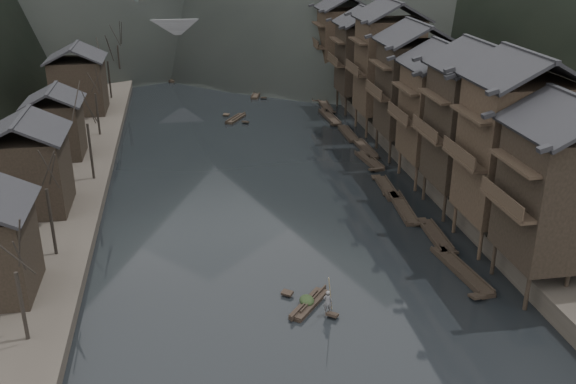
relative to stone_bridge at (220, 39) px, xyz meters
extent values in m
plane|color=black|center=(0.00, -72.00, -5.11)|extent=(300.00, 300.00, 0.00)
cube|color=#2D2823|center=(35.00, -32.00, -4.21)|extent=(40.00, 200.00, 1.80)
cylinder|color=black|center=(14.20, -82.40, -3.81)|extent=(0.30, 0.30, 2.90)
cylinder|color=black|center=(14.20, -77.60, -3.81)|extent=(0.30, 0.30, 2.90)
cylinder|color=black|center=(16.95, -82.40, -3.81)|extent=(0.30, 0.30, 2.90)
cylinder|color=black|center=(16.95, -77.60, -3.81)|extent=(0.30, 0.30, 2.90)
cube|color=black|center=(17.30, -80.00, 1.93)|extent=(7.00, 6.00, 8.88)
cube|color=black|center=(13.30, -80.00, 1.49)|extent=(1.20, 5.70, 0.25)
cylinder|color=black|center=(14.20, -75.40, -3.81)|extent=(0.30, 0.30, 2.90)
cylinder|color=black|center=(14.20, -70.60, -3.81)|extent=(0.30, 0.30, 2.90)
cylinder|color=black|center=(16.95, -75.40, -3.81)|extent=(0.30, 0.30, 2.90)
cylinder|color=black|center=(16.95, -70.60, -3.81)|extent=(0.30, 0.30, 2.90)
cube|color=black|center=(17.30, -73.00, 2.75)|extent=(7.00, 6.00, 10.52)
cube|color=black|center=(13.30, -73.00, 2.23)|extent=(1.20, 5.70, 0.25)
cylinder|color=black|center=(14.20, -68.40, -3.81)|extent=(0.30, 0.30, 2.90)
cylinder|color=black|center=(14.20, -63.60, -3.81)|extent=(0.30, 0.30, 2.90)
cylinder|color=black|center=(16.95, -68.40, -3.81)|extent=(0.30, 0.30, 2.90)
cylinder|color=black|center=(16.95, -63.60, -3.81)|extent=(0.30, 0.30, 2.90)
cube|color=black|center=(17.30, -66.00, 2.52)|extent=(7.00, 6.00, 10.06)
cube|color=black|center=(13.30, -66.00, 2.02)|extent=(1.20, 5.70, 0.25)
cylinder|color=black|center=(14.20, -61.40, -3.81)|extent=(0.30, 0.30, 2.90)
cylinder|color=black|center=(14.20, -56.60, -3.81)|extent=(0.30, 0.30, 2.90)
cylinder|color=black|center=(16.95, -61.40, -3.81)|extent=(0.30, 0.30, 2.90)
cylinder|color=black|center=(16.95, -56.60, -3.81)|extent=(0.30, 0.30, 2.90)
cube|color=black|center=(17.30, -59.00, 1.89)|extent=(7.00, 6.00, 8.79)
cube|color=black|center=(13.30, -59.00, 1.45)|extent=(1.20, 5.70, 0.25)
cylinder|color=black|center=(14.20, -53.40, -3.81)|extent=(0.30, 0.30, 2.90)
cylinder|color=black|center=(14.20, -48.60, -3.81)|extent=(0.30, 0.30, 2.90)
cylinder|color=black|center=(16.95, -53.40, -3.81)|extent=(0.30, 0.30, 2.90)
cylinder|color=black|center=(16.95, -48.60, -3.81)|extent=(0.30, 0.30, 2.90)
cube|color=black|center=(17.30, -51.00, 2.32)|extent=(7.00, 6.00, 9.67)
cube|color=black|center=(13.30, -51.00, 1.84)|extent=(1.20, 5.70, 0.25)
cylinder|color=black|center=(14.20, -44.40, -3.81)|extent=(0.30, 0.30, 2.90)
cylinder|color=black|center=(14.20, -39.60, -3.81)|extent=(0.30, 0.30, 2.90)
cylinder|color=black|center=(16.95, -44.40, -3.81)|extent=(0.30, 0.30, 2.90)
cylinder|color=black|center=(16.95, -39.60, -3.81)|extent=(0.30, 0.30, 2.90)
cube|color=black|center=(17.30, -42.00, 2.96)|extent=(7.00, 6.00, 10.94)
cube|color=black|center=(13.30, -42.00, 2.41)|extent=(1.20, 5.70, 0.25)
cylinder|color=black|center=(14.20, -34.40, -3.81)|extent=(0.30, 0.30, 2.90)
cylinder|color=black|center=(14.20, -29.60, -3.81)|extent=(0.30, 0.30, 2.90)
cylinder|color=black|center=(16.95, -34.40, -3.81)|extent=(0.30, 0.30, 2.90)
cylinder|color=black|center=(16.95, -29.60, -3.81)|extent=(0.30, 0.30, 2.90)
cube|color=black|center=(17.30, -32.00, 1.96)|extent=(7.00, 6.00, 8.94)
cube|color=black|center=(13.30, -32.00, 1.51)|extent=(1.20, 5.70, 0.25)
cylinder|color=black|center=(14.20, -22.40, -3.81)|extent=(0.30, 0.30, 2.90)
cylinder|color=black|center=(14.20, -17.60, -3.81)|extent=(0.30, 0.30, 2.90)
cylinder|color=black|center=(16.95, -22.40, -3.81)|extent=(0.30, 0.30, 2.90)
cylinder|color=black|center=(16.95, -17.60, -3.81)|extent=(0.30, 0.30, 2.90)
cube|color=black|center=(17.30, -20.00, 2.26)|extent=(7.00, 6.00, 9.54)
cube|color=black|center=(13.30, -20.00, 1.78)|extent=(1.20, 5.70, 0.25)
cube|color=black|center=(-20.50, -62.00, -0.66)|extent=(6.00, 6.00, 6.50)
cube|color=black|center=(-20.50, -48.00, -1.01)|extent=(5.00, 5.00, 5.80)
cube|color=black|center=(-20.50, -30.00, -0.51)|extent=(6.50, 6.50, 6.80)
cylinder|color=black|center=(-17.00, -81.73, -1.67)|extent=(0.24, 0.24, 4.48)
cylinder|color=black|center=(-17.00, -70.91, -1.30)|extent=(0.24, 0.24, 5.22)
cylinder|color=black|center=(-17.00, -55.36, -1.16)|extent=(0.24, 0.24, 5.51)
cylinder|color=black|center=(-17.00, -40.84, -1.47)|extent=(0.24, 0.24, 4.89)
cylinder|color=black|center=(-17.00, -23.19, -1.31)|extent=(0.24, 0.24, 5.19)
cylinder|color=black|center=(-17.00, -11.44, -1.19)|extent=(0.24, 0.24, 5.43)
cube|color=black|center=(12.04, -77.05, -4.96)|extent=(1.95, 7.61, 0.30)
cube|color=black|center=(12.04, -77.05, -4.78)|extent=(1.99, 7.46, 0.10)
cube|color=black|center=(12.45, -73.46, -4.82)|extent=(1.03, 1.02, 0.36)
cube|color=black|center=(11.63, -80.64, -4.82)|extent=(1.03, 1.02, 0.36)
cube|color=black|center=(12.32, -71.40, -4.96)|extent=(1.38, 6.11, 0.30)
cube|color=black|center=(12.32, -71.40, -4.78)|extent=(1.43, 5.99, 0.10)
cube|color=black|center=(12.18, -68.49, -4.82)|extent=(0.97, 0.79, 0.33)
cube|color=black|center=(12.46, -74.31, -4.82)|extent=(0.97, 0.79, 0.33)
cube|color=black|center=(11.53, -65.43, -4.96)|extent=(1.69, 7.30, 0.30)
cube|color=black|center=(11.53, -65.43, -4.78)|extent=(1.73, 7.16, 0.10)
cube|color=black|center=(11.25, -61.97, -4.82)|extent=(1.00, 0.96, 0.36)
cube|color=black|center=(11.82, -68.89, -4.82)|extent=(1.00, 0.96, 0.36)
cube|color=black|center=(11.56, -60.68, -4.96)|extent=(1.46, 5.87, 0.30)
cube|color=black|center=(11.56, -60.68, -4.78)|extent=(1.51, 5.76, 0.10)
cube|color=black|center=(11.39, -57.89, -4.82)|extent=(0.98, 0.78, 0.32)
cube|color=black|center=(11.73, -63.46, -4.82)|extent=(0.98, 0.78, 0.32)
cube|color=black|center=(12.10, -52.92, -4.96)|extent=(1.78, 5.94, 0.30)
cube|color=black|center=(12.10, -52.92, -4.78)|extent=(1.82, 5.83, 0.10)
cube|color=black|center=(12.43, -50.13, -4.82)|extent=(1.01, 0.83, 0.32)
cube|color=black|center=(11.77, -55.71, -4.82)|extent=(1.01, 0.83, 0.32)
cube|color=black|center=(12.78, -49.03, -4.96)|extent=(1.25, 6.41, 0.30)
cube|color=black|center=(12.78, -49.03, -4.78)|extent=(1.30, 6.29, 0.10)
cube|color=black|center=(12.85, -45.97, -4.82)|extent=(0.95, 0.81, 0.34)
cube|color=black|center=(12.71, -52.10, -4.82)|extent=(0.95, 0.81, 0.34)
cube|color=black|center=(12.28, -43.10, -4.96)|extent=(1.11, 5.98, 0.30)
cube|color=black|center=(12.28, -43.10, -4.78)|extent=(1.17, 5.86, 0.10)
cube|color=black|center=(12.28, -40.24, -4.82)|extent=(0.94, 0.74, 0.33)
cube|color=black|center=(12.29, -45.97, -4.82)|extent=(0.94, 0.74, 0.33)
cube|color=black|center=(11.74, -35.52, -4.96)|extent=(1.48, 7.38, 0.30)
cube|color=black|center=(11.74, -35.52, -4.78)|extent=(1.53, 7.24, 0.10)
cube|color=black|center=(11.92, -32.01, -4.82)|extent=(0.98, 0.95, 0.36)
cube|color=black|center=(11.56, -39.04, -4.82)|extent=(0.98, 0.95, 0.36)
cube|color=black|center=(12.43, -29.75, -4.96)|extent=(1.45, 7.35, 0.30)
cube|color=black|center=(12.43, -29.75, -4.78)|extent=(1.50, 7.21, 0.10)
cube|color=black|center=(12.26, -26.24, -4.82)|extent=(0.98, 0.94, 0.36)
cube|color=black|center=(12.60, -33.25, -4.82)|extent=(0.98, 0.94, 0.36)
cube|color=black|center=(11.90, -23.46, -4.96)|extent=(1.36, 7.15, 0.30)
cube|color=black|center=(11.90, -23.46, -4.78)|extent=(1.41, 7.01, 0.10)
cube|color=black|center=(11.77, -20.05, -4.82)|extent=(0.97, 0.91, 0.35)
cube|color=black|center=(12.02, -26.88, -4.82)|extent=(0.97, 0.91, 0.35)
cube|color=black|center=(-0.59, -34.10, -4.96)|extent=(3.13, 4.44, 0.30)
cube|color=black|center=(-0.59, -34.10, -4.78)|extent=(3.13, 4.39, 0.10)
cube|color=black|center=(-1.68, -32.20, -4.82)|extent=(1.02, 0.92, 0.29)
cube|color=black|center=(0.49, -35.99, -4.82)|extent=(1.02, 0.92, 0.29)
cube|color=black|center=(3.79, -21.38, -4.96)|extent=(2.43, 5.35, 0.30)
cube|color=black|center=(3.79, -21.38, -4.78)|extent=(2.45, 5.26, 0.10)
cube|color=black|center=(3.08, -18.95, -4.82)|extent=(1.00, 0.87, 0.31)
cube|color=black|center=(4.49, -23.81, -4.82)|extent=(1.00, 0.87, 0.31)
cube|color=black|center=(-7.23, -8.39, -4.96)|extent=(4.27, 5.42, 0.30)
cube|color=black|center=(-7.23, -8.39, -4.78)|extent=(4.24, 5.36, 0.10)
cube|color=black|center=(-8.89, -6.06, -4.82)|extent=(1.12, 1.09, 0.32)
cube|color=black|center=(-5.58, -10.71, -4.82)|extent=(1.12, 1.09, 0.32)
cube|color=#4C4C4F|center=(0.00, 0.00, 2.09)|extent=(40.00, 6.00, 1.60)
cube|color=#4C4C4F|center=(0.00, -2.70, 3.39)|extent=(40.00, 0.50, 1.00)
cube|color=#4C4C4F|center=(0.00, 2.70, 3.39)|extent=(40.00, 0.50, 1.00)
cube|color=#4C4C4F|center=(-14.00, 0.00, -1.91)|extent=(3.20, 6.00, 6.40)
cube|color=#4C4C4F|center=(-4.50, 0.00, -1.91)|extent=(3.20, 6.00, 6.40)
cube|color=#4C4C4F|center=(4.50, 0.00, -1.91)|extent=(3.20, 6.00, 6.40)
cube|color=#4C4C4F|center=(14.00, 0.00, -1.91)|extent=(3.20, 6.00, 6.40)
cube|color=black|center=(0.13, -79.64, -4.96)|extent=(3.26, 3.79, 0.30)
cube|color=black|center=(0.13, -79.64, -4.78)|extent=(3.24, 3.75, 0.10)
cube|color=black|center=(-1.10, -78.08, -4.82)|extent=(0.92, 0.88, 0.28)
cube|color=black|center=(1.35, -81.19, -4.82)|extent=(0.92, 0.88, 0.28)
ellipsoid|color=black|center=(0.00, -79.47, -4.38)|extent=(0.98, 1.29, 0.59)
imported|color=#58585A|center=(1.10, -80.86, -3.86)|extent=(0.63, 0.45, 1.63)
cylinder|color=#8C7A51|center=(1.30, -80.86, -0.96)|extent=(0.89, 2.03, 4.17)
camera|label=1|loc=(-7.39, -115.63, 18.47)|focal=40.00mm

